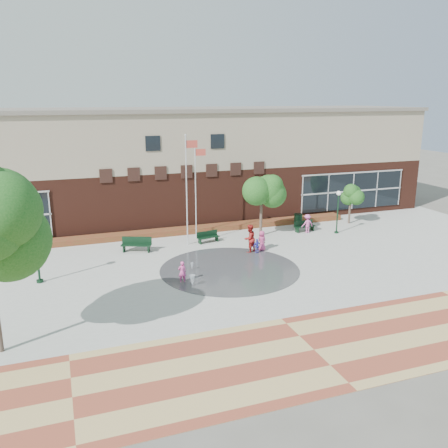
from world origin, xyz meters
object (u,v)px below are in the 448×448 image
object	(u,v)px
flagpole_left	(187,185)
bench_left	(136,247)
flagpole_right	(196,186)
trash_can	(298,221)
child_splash	(182,272)

from	to	relation	value
flagpole_left	bench_left	size ratio (longest dim) A/B	3.72
flagpole_right	bench_left	xyz separation A→B (m)	(-4.81, -2.01, -3.53)
flagpole_right	trash_can	bearing A→B (deg)	2.46
flagpole_left	child_splash	xyz separation A→B (m)	(-2.19, -6.70, -3.66)
trash_can	child_splash	world-z (taller)	child_splash
flagpole_right	trash_can	xyz separation A→B (m)	(8.36, -0.14, -3.29)
flagpole_left	flagpole_right	xyz separation A→B (m)	(1.11, 1.61, -0.43)
trash_can	bench_left	bearing A→B (deg)	-171.92
trash_can	flagpole_left	bearing A→B (deg)	-171.17
trash_can	child_splash	distance (m)	14.24
bench_left	trash_can	distance (m)	13.30
bench_left	trash_can	bearing A→B (deg)	30.14
flagpole_left	flagpole_right	distance (m)	2.00
trash_can	child_splash	size ratio (longest dim) A/B	0.90
bench_left	child_splash	bearing A→B (deg)	-54.48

